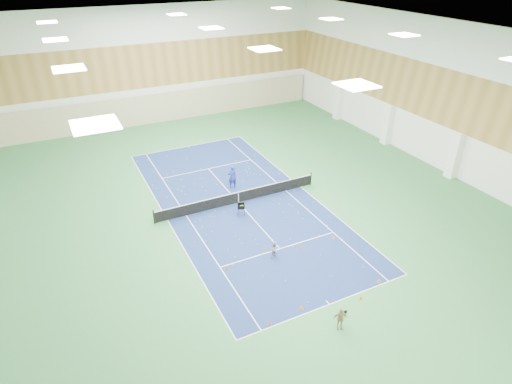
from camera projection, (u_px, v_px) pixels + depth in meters
ground at (239, 203)px, 32.23m from camera, size 40.00×40.00×0.00m
room_shell at (237, 128)px, 29.27m from camera, size 36.00×40.00×12.00m
wood_cladding at (236, 99)px, 28.29m from camera, size 36.00×40.00×8.00m
ceiling_light_grid at (235, 37)px, 26.36m from camera, size 21.40×25.40×0.06m
court_surface at (239, 203)px, 32.23m from camera, size 10.97×23.77×0.01m
tennis_balls_scatter at (239, 202)px, 32.21m from camera, size 10.57×22.77×0.07m
tennis_net at (238, 196)px, 31.96m from camera, size 12.80×0.10×1.10m
back_curtain at (164, 107)px, 46.84m from camera, size 35.40×0.16×3.20m
coach at (232, 177)px, 33.81m from camera, size 0.71×0.47×1.95m
child_court at (275, 249)px, 26.26m from camera, size 0.65×0.56×1.14m
child_apron at (340, 318)px, 21.25m from camera, size 0.81×0.56×1.27m
ball_cart at (241, 210)px, 30.50m from camera, size 0.70×0.70×0.91m
cone_svc_a at (227, 268)px, 25.46m from camera, size 0.19×0.19×0.21m
cone_svc_b at (266, 249)px, 27.05m from camera, size 0.19×0.19×0.20m
cone_svc_c at (300, 247)px, 27.26m from camera, size 0.20×0.20×0.22m
cone_svc_d at (334, 237)px, 28.19m from camera, size 0.19×0.19×0.21m
cone_base_a at (270, 323)px, 21.68m from camera, size 0.18×0.18×0.19m
cone_base_b at (302, 307)px, 22.62m from camera, size 0.23×0.23×0.25m
cone_base_c at (361, 298)px, 23.28m from camera, size 0.19×0.19×0.21m
cone_base_d at (379, 281)px, 24.46m from camera, size 0.21×0.21×0.24m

